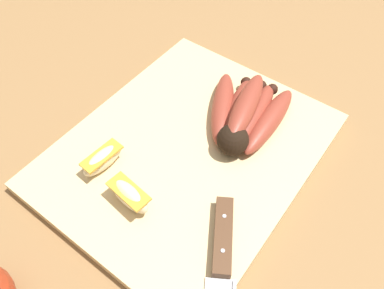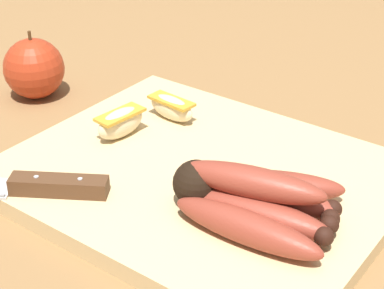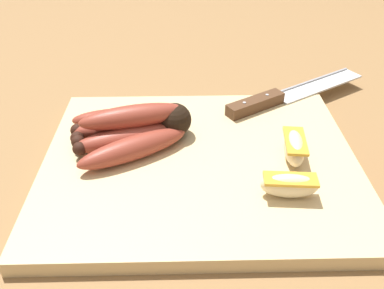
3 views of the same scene
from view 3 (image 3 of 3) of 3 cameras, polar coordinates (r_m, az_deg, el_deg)
The scene contains 6 objects.
ground_plane at distance 0.55m, azimuth -0.08°, elevation -2.39°, with size 6.00×6.00×0.00m, color olive.
cutting_board at distance 0.53m, azimuth 1.15°, elevation -2.67°, with size 0.41×0.33×0.02m, color #DBBC84.
banana_bunch at distance 0.55m, azimuth -8.19°, elevation 2.23°, with size 0.17×0.14×0.05m.
chefs_knife at distance 0.67m, azimuth 12.05°, elevation 6.54°, with size 0.25×0.17×0.02m.
apple_wedge_near at distance 0.47m, azimuth 13.56°, elevation -5.58°, with size 0.07×0.03×0.03m.
apple_wedge_middle at distance 0.53m, azimuth 14.18°, elevation -0.38°, with size 0.03×0.07×0.03m.
Camera 3 is at (0.01, 0.44, 0.34)m, focal length 37.95 mm.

